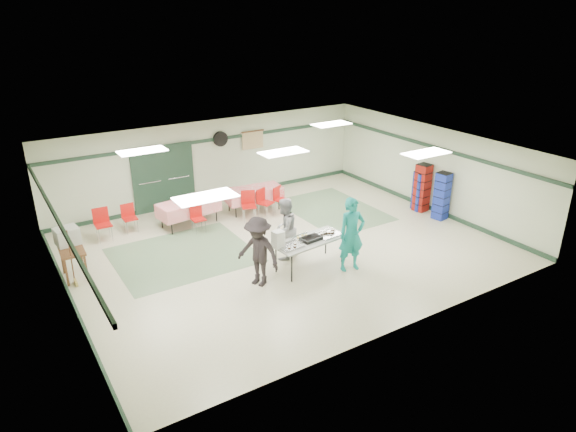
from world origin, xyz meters
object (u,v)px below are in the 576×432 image
volunteer_grey (284,229)px  printer_table (72,254)px  dining_table_a (254,194)px  crate_stack_blue_b (442,196)px  chair_d (197,216)px  crate_stack_red (422,188)px  office_printer (67,236)px  chair_a (263,200)px  chair_loose_b (102,221)px  chair_loose_a (129,215)px  volunteer_dark (258,252)px  chair_c (280,197)px  serving_table (310,241)px  broom (71,256)px  chair_b (248,202)px  dining_table_b (189,207)px  volunteer_teal (352,235)px  crate_stack_blue_a (420,191)px

volunteer_grey → printer_table: volunteer_grey is taller
dining_table_a → crate_stack_blue_b: 5.82m
dining_table_a → chair_d: bearing=-160.1°
volunteer_grey → crate_stack_red: (5.45, 0.51, -0.05)m
printer_table → office_printer: (-0.00, 0.37, 0.32)m
chair_a → chair_loose_b: bearing=145.4°
volunteer_grey → chair_loose_a: size_ratio=1.98×
volunteer_grey → volunteer_dark: (-1.24, -0.85, 0.03)m
chair_c → crate_stack_blue_b: 4.98m
serving_table → broom: 5.66m
chair_a → chair_b: 0.52m
volunteer_dark → chair_loose_a: (-1.69, 4.69, -0.35)m
dining_table_a → office_printer: size_ratio=3.47×
volunteer_grey → chair_b: volunteer_grey is taller
crate_stack_red → volunteer_grey: bearing=-174.7°
dining_table_a → office_printer: 5.91m
dining_table_b → printer_table: size_ratio=2.18×
volunteer_grey → chair_a: size_ratio=1.86×
dining_table_b → chair_loose_a: (-1.65, 0.48, -0.06)m
volunteer_teal → volunteer_dark: size_ratio=1.10×
volunteer_dark → crate_stack_red: (6.69, 1.36, -0.08)m
chair_loose_a → crate_stack_blue_b: (8.38, -4.14, 0.24)m
chair_loose_b → crate_stack_blue_b: crate_stack_blue_b is taller
chair_a → crate_stack_red: bearing=-51.1°
chair_d → broom: broom is taller
crate_stack_blue_a → serving_table: bearing=-165.4°
chair_loose_a → chair_c: bearing=-13.3°
office_printer → chair_b: bearing=-0.9°
crate_stack_blue_a → crate_stack_blue_b: 0.88m
chair_b → printer_table: 5.37m
office_printer → chair_a: bearing=-1.5°
chair_loose_b → printer_table: (-1.13, -1.85, 0.06)m
chair_c → volunteer_dark: bearing=-151.3°
volunteer_teal → printer_table: 6.74m
dining_table_a → crate_stack_blue_a: size_ratio=1.46×
chair_loose_b → crate_stack_blue_a: crate_stack_blue_a is taller
volunteer_teal → broom: volunteer_teal is taller
dining_table_a → chair_d: chair_d is taller
crate_stack_red → crate_stack_blue_b: 0.81m
volunteer_grey → chair_d: (-1.25, 2.78, -0.35)m
chair_c → chair_loose_a: 4.59m
chair_b → crate_stack_blue_b: 5.90m
volunteer_dark → volunteer_teal: bearing=50.8°
serving_table → dining_table_a: dining_table_a is taller
office_printer → chair_loose_a: bearing=33.4°
dining_table_a → chair_loose_b: bearing=-178.5°
volunteer_teal → printer_table: volunteer_teal is taller
crate_stack_blue_b → broom: 10.53m
serving_table → dining_table_a: 4.20m
office_printer → printer_table: bearing=-97.6°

